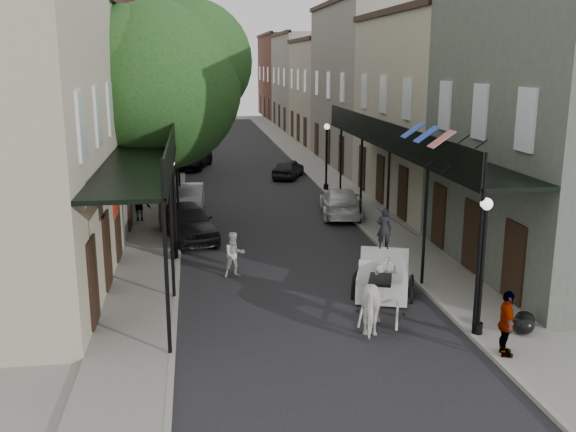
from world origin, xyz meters
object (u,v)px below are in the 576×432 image
object	(u,v)px
tree_near	(168,79)
lamppost_right_far	(326,156)
pedestrian_sidewalk_left	(139,204)
lamppost_left	(172,207)
car_right_near	(341,202)
lamppost_right_near	(482,265)
car_left_far	(189,158)
horse	(380,297)
carriage	(384,258)
car_right_far	(288,168)
car_left_near	(188,221)
car_left_mid	(188,199)
pedestrian_sidewalk_right	(506,324)
tree_far	(176,84)
pedestrian_walking	(234,255)

from	to	relation	value
tree_near	lamppost_right_far	distance (m)	12.24
lamppost_right_far	pedestrian_sidewalk_left	bearing A→B (deg)	-149.09
tree_near	lamppost_left	size ratio (longest dim) A/B	2.60
pedestrian_sidewalk_left	car_right_near	size ratio (longest dim) A/B	0.35
lamppost_right_near	car_left_far	distance (m)	30.26
lamppost_left	horse	world-z (taller)	lamppost_left
lamppost_right_far	carriage	size ratio (longest dim) A/B	1.22
car_right_far	lamppost_right_near	bearing A→B (deg)	115.49
lamppost_left	tree_near	bearing A→B (deg)	91.34
car_left_near	car_right_near	distance (m)	7.86
car_left_mid	car_right_far	world-z (taller)	car_left_mid
pedestrian_sidewalk_right	car_left_far	world-z (taller)	pedestrian_sidewalk_right
lamppost_right_far	pedestrian_sidewalk_right	distance (m)	21.36
tree_far	pedestrian_walking	xyz separation A→B (m)	(2.25, -20.23, -5.05)
pedestrian_sidewalk_left	pedestrian_sidewalk_right	world-z (taller)	pedestrian_sidewalk_right
pedestrian_sidewalk_left	car_right_far	world-z (taller)	pedestrian_sidewalk_left
car_left_mid	car_right_far	xyz separation A→B (m)	(6.20, 8.56, -0.05)
tree_near	car_right_near	world-z (taller)	tree_near
pedestrian_sidewalk_left	car_left_mid	size ratio (longest dim) A/B	0.39
lamppost_right_far	lamppost_left	bearing A→B (deg)	-124.35
carriage	car_right_far	bearing A→B (deg)	108.89
lamppost_right_near	pedestrian_sidewalk_left	bearing A→B (deg)	125.13
lamppost_right_far	car_left_near	bearing A→B (deg)	-130.55
lamppost_right_far	car_right_far	distance (m)	5.01
carriage	car_left_far	xyz separation A→B (m)	(-6.19, 25.56, -0.48)
lamppost_right_near	pedestrian_walking	world-z (taller)	lamppost_right_near
tree_near	car_left_mid	xyz separation A→B (m)	(0.60, 3.82, -5.82)
car_left_near	carriage	bearing A→B (deg)	-64.44
tree_near	carriage	bearing A→B (deg)	-51.42
lamppost_right_far	horse	world-z (taller)	lamppost_right_far
lamppost_right_far	car_right_far	size ratio (longest dim) A/B	1.02
car_left_far	lamppost_right_near	bearing A→B (deg)	-61.39
lamppost_right_near	pedestrian_sidewalk_left	xyz separation A→B (m)	(-9.90, 14.07, -1.14)
tree_near	lamppost_left	world-z (taller)	tree_near
tree_far	lamppost_right_near	xyz separation A→B (m)	(8.35, -26.18, -3.79)
lamppost_left	pedestrian_sidewalk_left	size ratio (longest dim) A/B	2.36
lamppost_left	horse	bearing A→B (deg)	-50.49
car_left_far	car_right_far	xyz separation A→B (m)	(6.20, -4.68, -0.08)
lamppost_right_near	carriage	world-z (taller)	lamppost_right_near
tree_near	pedestrian_walking	world-z (taller)	tree_near
car_right_far	tree_far	bearing A→B (deg)	8.69
car_left_mid	car_right_near	bearing A→B (deg)	-11.52
lamppost_right_far	lamppost_right_near	bearing A→B (deg)	-90.00
tree_near	car_left_near	size ratio (longest dim) A/B	2.16
tree_far	pedestrian_sidewalk_left	distance (m)	13.16
car_right_far	pedestrian_walking	bearing A→B (deg)	98.11
pedestrian_walking	car_right_near	distance (m)	9.93
tree_near	car_left_near	xyz separation A→B (m)	(0.60, -1.18, -5.73)
lamppost_right_near	pedestrian_sidewalk_left	world-z (taller)	lamppost_right_near
pedestrian_walking	car_left_near	world-z (taller)	pedestrian_walking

